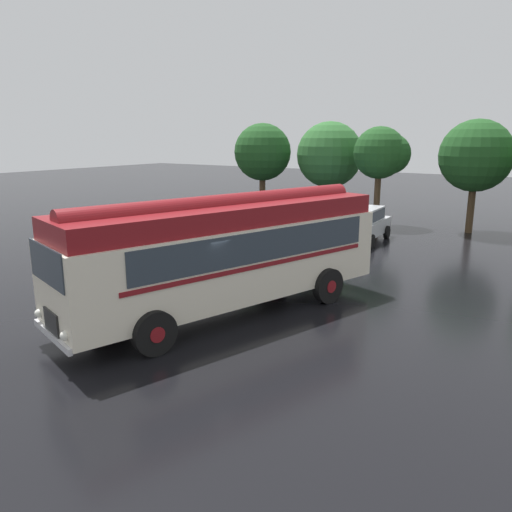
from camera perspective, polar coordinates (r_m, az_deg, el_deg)
ground_plane at (r=14.66m, az=-5.19°, el=-6.74°), size 120.00×120.00×0.00m
vintage_bus at (r=14.34m, az=-3.34°, el=0.74°), size 5.31×10.36×3.49m
car_near_left at (r=26.70m, az=6.51°, el=4.38°), size 2.03×4.24×1.66m
car_mid_left at (r=25.13m, az=12.09°, el=3.59°), size 2.15×4.30×1.66m
tree_far_left at (r=33.17m, az=0.85°, el=11.73°), size 3.69×3.69×5.89m
tree_left_of_centre at (r=32.15m, az=8.53°, el=11.30°), size 4.10×4.10×5.97m
tree_centre at (r=29.56m, az=14.30°, el=11.28°), size 3.14×2.93×5.61m
tree_right_of_centre at (r=28.93m, az=23.68°, el=10.59°), size 3.75×3.75×5.94m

